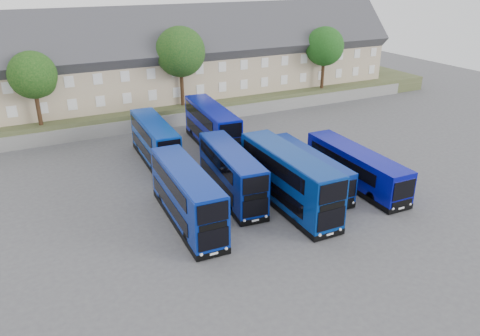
% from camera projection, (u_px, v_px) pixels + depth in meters
% --- Properties ---
extents(ground, '(120.00, 120.00, 0.00)m').
position_uv_depth(ground, '(278.00, 216.00, 35.22)').
color(ground, '#49494F').
rests_on(ground, ground).
extents(retaining_wall, '(70.00, 0.40, 1.50)m').
position_uv_depth(retaining_wall, '(172.00, 121.00, 54.59)').
color(retaining_wall, slate).
rests_on(retaining_wall, ground).
extents(earth_bank, '(80.00, 20.00, 2.00)m').
position_uv_depth(earth_bank, '(147.00, 99.00, 62.68)').
color(earth_bank, '#434D2B').
rests_on(earth_bank, ground).
extents(terrace_row, '(60.00, 10.40, 11.20)m').
position_uv_depth(terrace_row, '(176.00, 60.00, 58.44)').
color(terrace_row, tan).
rests_on(terrace_row, earth_bank).
extents(dd_front_left, '(2.85, 10.56, 4.16)m').
position_uv_depth(dd_front_left, '(187.00, 197.00, 33.54)').
color(dd_front_left, navy).
rests_on(dd_front_left, ground).
extents(dd_front_mid, '(3.30, 10.23, 3.99)m').
position_uv_depth(dd_front_mid, '(231.00, 174.00, 37.42)').
color(dd_front_mid, navy).
rests_on(dd_front_mid, ground).
extents(dd_front_right, '(2.67, 11.19, 4.44)m').
position_uv_depth(dd_front_right, '(288.00, 180.00, 35.88)').
color(dd_front_right, navy).
rests_on(dd_front_right, ground).
extents(dd_rear_left, '(2.76, 10.18, 4.01)m').
position_uv_depth(dd_rear_left, '(155.00, 143.00, 44.13)').
color(dd_rear_left, '#0935A6').
rests_on(dd_rear_left, ground).
extents(dd_rear_right, '(3.33, 10.99, 4.30)m').
position_uv_depth(dd_rear_right, '(212.00, 128.00, 47.81)').
color(dd_rear_right, '#0813A3').
rests_on(dd_rear_right, ground).
extents(coach_east_a, '(2.53, 10.75, 2.92)m').
position_uv_depth(coach_east_a, '(307.00, 169.00, 39.71)').
color(coach_east_a, navy).
rests_on(coach_east_a, ground).
extents(coach_east_b, '(2.66, 11.42, 3.11)m').
position_uv_depth(coach_east_b, '(356.00, 168.00, 39.72)').
color(coach_east_b, '#070B8D').
rests_on(coach_east_b, ground).
extents(tree_west, '(4.80, 4.80, 7.65)m').
position_uv_depth(tree_west, '(34.00, 77.00, 47.25)').
color(tree_west, '#382314').
rests_on(tree_west, earth_bank).
extents(tree_mid, '(5.76, 5.76, 9.18)m').
position_uv_depth(tree_mid, '(181.00, 54.00, 53.89)').
color(tree_mid, '#382314').
rests_on(tree_mid, earth_bank).
extents(tree_east, '(5.12, 5.12, 8.16)m').
position_uv_depth(tree_east, '(325.00, 48.00, 62.05)').
color(tree_east, '#382314').
rests_on(tree_east, earth_bank).
extents(tree_far, '(5.44, 5.44, 8.67)m').
position_uv_depth(tree_far, '(330.00, 36.00, 70.14)').
color(tree_far, '#382314').
rests_on(tree_far, earth_bank).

